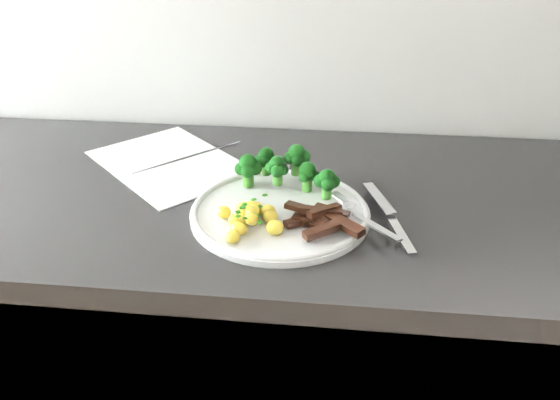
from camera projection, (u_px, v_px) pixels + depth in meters
The scene contains 8 objects.
counter at pixel (260, 375), 1.20m from camera, with size 2.42×0.61×0.91m.
recipe_paper at pixel (170, 163), 1.09m from camera, with size 0.38×0.38×0.00m.
plate at pixel (280, 211), 0.91m from camera, with size 0.30×0.30×0.02m.
broccoli at pixel (285, 167), 0.96m from camera, with size 0.19×0.11×0.07m.
potatoes at pixel (251, 216), 0.86m from camera, with size 0.11×0.11×0.04m.
beef_strips at pixel (320, 219), 0.86m from camera, with size 0.13×0.12×0.03m.
fork at pixel (365, 218), 0.87m from camera, with size 0.11×0.15×0.02m.
knife at pixel (394, 224), 0.87m from camera, with size 0.08×0.21×0.02m.
Camera 1 is at (0.21, 0.81, 1.37)m, focal length 35.23 mm.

